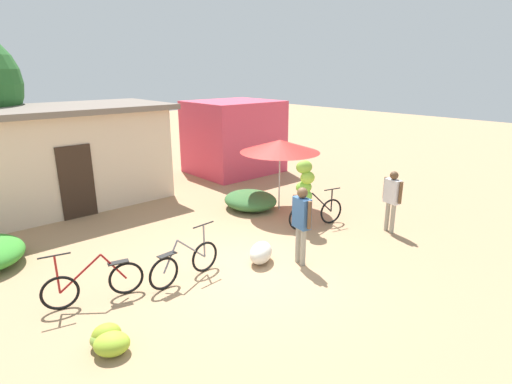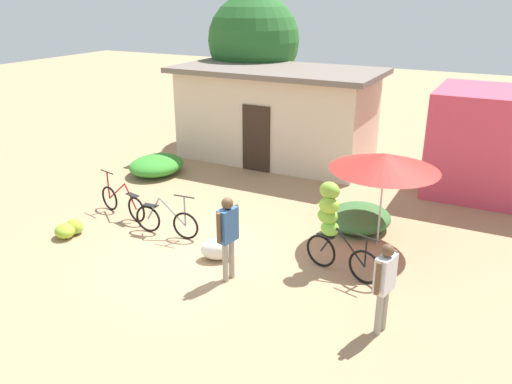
# 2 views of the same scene
# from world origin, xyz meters

# --- Properties ---
(ground_plane) EXTENTS (60.00, 60.00, 0.00)m
(ground_plane) POSITION_xyz_m (0.00, 0.00, 0.00)
(ground_plane) COLOR tan
(building_low) EXTENTS (6.41, 3.27, 2.92)m
(building_low) POSITION_xyz_m (-1.50, 6.82, 1.48)
(building_low) COLOR beige
(building_low) RESTS_ON ground
(shop_pink) EXTENTS (3.20, 2.80, 2.76)m
(shop_pink) POSITION_xyz_m (4.94, 6.70, 1.38)
(shop_pink) COLOR #D6415A
(shop_pink) RESTS_ON ground
(tree_behind_building) EXTENTS (3.19, 3.19, 5.11)m
(tree_behind_building) POSITION_xyz_m (-3.29, 8.70, 3.50)
(tree_behind_building) COLOR brown
(tree_behind_building) RESTS_ON ground
(hedge_bush_front_left) EXTENTS (1.50, 1.78, 0.54)m
(hedge_bush_front_left) POSITION_xyz_m (-4.01, 3.79, 0.27)
(hedge_bush_front_left) COLOR #388E2E
(hedge_bush_front_left) RESTS_ON ground
(hedge_bush_front_right) EXTENTS (1.44, 1.64, 0.51)m
(hedge_bush_front_right) POSITION_xyz_m (2.48, 2.85, 0.25)
(hedge_bush_front_right) COLOR #386A35
(hedge_bush_front_right) RESTS_ON ground
(market_umbrella) EXTENTS (2.26, 2.26, 2.04)m
(market_umbrella) POSITION_xyz_m (3.08, 2.27, 1.86)
(market_umbrella) COLOR beige
(market_umbrella) RESTS_ON ground
(bicycle_leftmost) EXTENTS (1.67, 0.45, 1.02)m
(bicycle_leftmost) POSITION_xyz_m (-2.81, 0.90, 0.35)
(bicycle_leftmost) COLOR black
(bicycle_leftmost) RESTS_ON ground
(bicycle_near_pile) EXTENTS (1.60, 0.21, 1.02)m
(bicycle_near_pile) POSITION_xyz_m (-1.21, 0.51, 0.35)
(bicycle_near_pile) COLOR black
(bicycle_near_pile) RESTS_ON ground
(bicycle_center_loaded) EXTENTS (1.62, 0.59, 1.79)m
(bicycle_center_loaded) POSITION_xyz_m (2.54, 0.72, 1.05)
(bicycle_center_loaded) COLOR black
(bicycle_center_loaded) RESTS_ON ground
(banana_pile_on_ground) EXTENTS (0.68, 0.81, 0.33)m
(banana_pile_on_ground) POSITION_xyz_m (-3.14, -0.48, 0.15)
(banana_pile_on_ground) COLOR #96BC30
(banana_pile_on_ground) RESTS_ON ground
(produce_sack) EXTENTS (0.83, 0.73, 0.44)m
(produce_sack) POSITION_xyz_m (0.38, 0.08, 0.22)
(produce_sack) COLOR silver
(produce_sack) RESTS_ON ground
(person_vendor) EXTENTS (0.27, 0.57, 1.67)m
(person_vendor) POSITION_xyz_m (0.97, -0.50, 1.02)
(person_vendor) COLOR gray
(person_vendor) RESTS_ON ground
(person_bystander) EXTENTS (0.29, 0.57, 1.56)m
(person_bystander) POSITION_xyz_m (3.94, -0.80, 0.95)
(person_bystander) COLOR gray
(person_bystander) RESTS_ON ground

